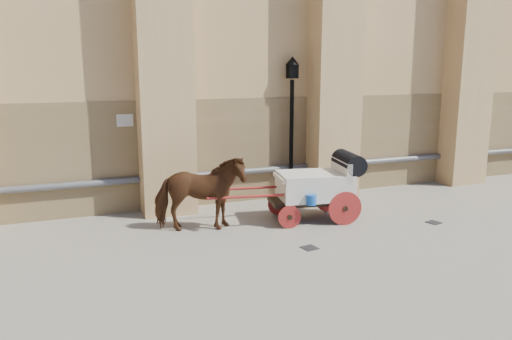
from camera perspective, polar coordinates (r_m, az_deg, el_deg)
name	(u,v)px	position (r m, az deg, el deg)	size (l,w,h in m)	color
ground	(250,252)	(10.73, -0.67, -9.38)	(90.00, 90.00, 0.00)	gray
horse	(200,194)	(11.91, -6.46, -2.74)	(0.98, 2.15, 1.82)	#592C15
carriage	(320,184)	(12.83, 7.28, -1.60)	(4.08, 1.74, 1.73)	black
street_lamp	(292,125)	(14.57, 4.09, 5.20)	(0.39, 0.39, 4.16)	black
drain_grate_near	(310,248)	(11.01, 6.14, -8.84)	(0.32, 0.32, 0.01)	black
drain_grate_far	(434,222)	(13.45, 19.64, -5.66)	(0.32, 0.32, 0.01)	black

